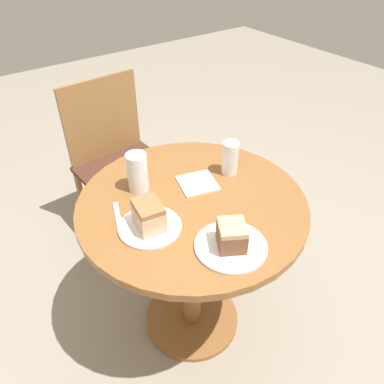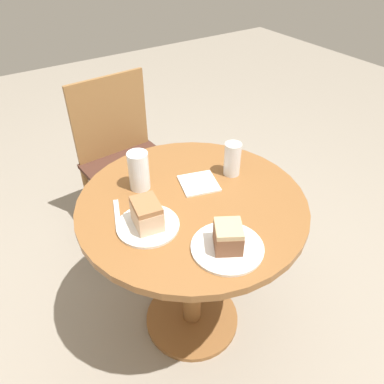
% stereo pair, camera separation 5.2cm
% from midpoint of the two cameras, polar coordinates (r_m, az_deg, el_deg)
% --- Properties ---
extents(ground_plane, '(8.00, 8.00, 0.00)m').
position_cam_midpoint_polar(ground_plane, '(1.96, -0.80, -18.76)').
color(ground_plane, gray).
extents(table, '(0.86, 0.86, 0.75)m').
position_cam_midpoint_polar(table, '(1.51, -0.99, -6.76)').
color(table, brown).
rests_on(table, ground_plane).
extents(chair, '(0.51, 0.47, 0.91)m').
position_cam_midpoint_polar(chair, '(2.19, -11.77, 5.02)').
color(chair, olive).
rests_on(chair, ground_plane).
extents(plate_near, '(0.22, 0.22, 0.01)m').
position_cam_midpoint_polar(plate_near, '(1.29, -7.60, -5.30)').
color(plate_near, white).
rests_on(plate_near, table).
extents(plate_far, '(0.24, 0.24, 0.01)m').
position_cam_midpoint_polar(plate_far, '(1.21, 4.69, -8.25)').
color(plate_far, white).
rests_on(plate_far, table).
extents(cake_slice_near, '(0.10, 0.13, 0.09)m').
position_cam_midpoint_polar(cake_slice_near, '(1.25, -7.79, -3.55)').
color(cake_slice_near, beige).
rests_on(cake_slice_near, plate_near).
extents(cake_slice_far, '(0.12, 0.13, 0.09)m').
position_cam_midpoint_polar(cake_slice_far, '(1.18, 4.81, -6.63)').
color(cake_slice_far, brown).
rests_on(cake_slice_far, plate_far).
extents(glass_lemonade, '(0.08, 0.08, 0.15)m').
position_cam_midpoint_polar(glass_lemonade, '(1.43, -9.30, 2.64)').
color(glass_lemonade, beige).
rests_on(glass_lemonade, table).
extents(glass_water, '(0.07, 0.07, 0.14)m').
position_cam_midpoint_polar(glass_water, '(1.51, 4.82, 4.99)').
color(glass_water, silver).
rests_on(glass_water, table).
extents(napkin_stack, '(0.17, 0.17, 0.01)m').
position_cam_midpoint_polar(napkin_stack, '(1.47, -0.17, 1.35)').
color(napkin_stack, white).
rests_on(napkin_stack, table).
extents(fork, '(0.07, 0.15, 0.00)m').
position_cam_midpoint_polar(fork, '(1.35, -12.34, -3.65)').
color(fork, silver).
rests_on(fork, table).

